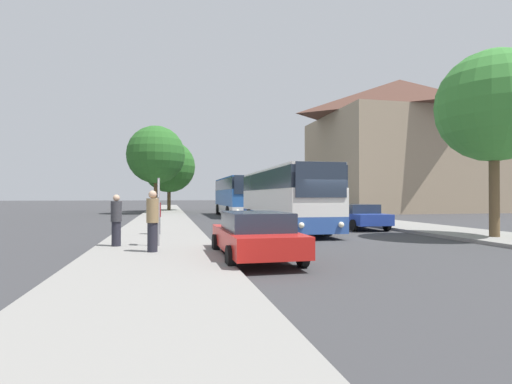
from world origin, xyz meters
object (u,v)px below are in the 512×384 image
Objects in this scene: parked_car_left_curb at (255,235)px; tree_left_far at (156,155)px; tree_right_near at (494,106)px; bus_front at (283,198)px; tree_left_near at (169,167)px; pedestrian_waiting_near at (116,220)px; parked_car_right_far at (274,206)px; bus_middle at (237,196)px; pedestrian_waiting_far at (153,221)px; bus_stop_sign at (158,204)px; pedestrian_walking_back at (157,216)px; parked_car_right_near at (359,216)px.

tree_left_far reaches higher than parked_car_left_curb.
tree_right_near is at bearing -62.69° from tree_left_far.
tree_left_far is (-7.37, 20.83, 4.30)m from bus_front.
parked_car_left_curb is at bearing -86.39° from tree_left_near.
bus_front is at bearing -8.24° from pedestrian_waiting_near.
parked_car_right_far is at bearing -8.42° from tree_left_far.
tree_right_near is at bearing 14.33° from parked_car_left_curb.
bus_middle is 6.07× the size of pedestrian_waiting_far.
bus_middle is at bearing 81.14° from parked_car_left_curb.
tree_right_near is (13.07, -33.86, 0.27)m from tree_left_near.
pedestrian_walking_back is (-0.17, 4.24, -0.63)m from bus_stop_sign.
parked_car_left_curb is 12.12m from tree_right_near.
tree_right_near is (13.67, -4.09, 4.60)m from pedestrian_walking_back.
pedestrian_waiting_near reaches higher than parked_car_right_near.
bus_stop_sign is at bearing -106.44° from bus_middle.
tree_right_near is (13.50, 0.15, 3.97)m from bus_stop_sign.
pedestrian_waiting_near is at bearing 168.67° from bus_stop_sign.
pedestrian_walking_back is 0.20× the size of tree_left_near.
pedestrian_walking_back reaches higher than parked_car_left_curb.
bus_front is 14.67m from bus_middle.
bus_front is 6.44× the size of pedestrian_waiting_far.
tree_left_far reaches higher than pedestrian_walking_back.
tree_left_near is 6.17m from tree_left_far.
pedestrian_walking_back is at bearing 64.05° from parked_car_right_far.
pedestrian_waiting_near reaches higher than pedestrian_walking_back.
tree_right_near is at bearing -61.75° from pedestrian_walking_back.
tree_right_near is at bearing -36.15° from pedestrian_waiting_far.
parked_car_left_curb is at bearing -112.20° from pedestrian_walking_back.
parked_car_right_near is at bearing -6.53° from pedestrian_waiting_far.
parked_car_right_far is 0.49× the size of tree_left_far.
bus_stop_sign reaches higher than parked_car_left_curb.
parked_car_right_near is at bearing -69.71° from tree_left_near.
parked_car_right_far is (4.61, 19.06, -0.95)m from bus_front.
tree_right_near is (2.88, -6.30, 4.82)m from parked_car_right_near.
pedestrian_walking_back is (-10.79, -2.21, 0.22)m from parked_car_right_near.
pedestrian_waiting_near is at bearing 179.51° from tree_right_near.
parked_car_right_far is at bearing 95.28° from tree_right_near.
tree_left_near reaches higher than bus_middle.
pedestrian_walking_back is (-0.02, 5.64, -0.14)m from pedestrian_waiting_far.
parked_car_right_near is at bearing -61.91° from tree_left_far.
pedestrian_waiting_near is (-4.13, 2.94, 0.29)m from parked_car_left_curb.
pedestrian_waiting_far is (-10.77, -7.85, 0.36)m from parked_car_right_near.
pedestrian_waiting_near is at bearing 144.22° from parked_car_left_curb.
pedestrian_waiting_near is 0.93× the size of pedestrian_waiting_far.
pedestrian_waiting_near is 0.22× the size of tree_right_near.
tree_left_far is (-3.64, 30.70, 5.31)m from parked_car_left_curb.
pedestrian_waiting_far reaches higher than parked_car_right_near.
pedestrian_waiting_far is (-6.62, -8.60, -0.65)m from bus_front.
parked_car_left_curb is 0.53× the size of tree_left_far.
parked_car_right_near is 0.94× the size of parked_car_right_far.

